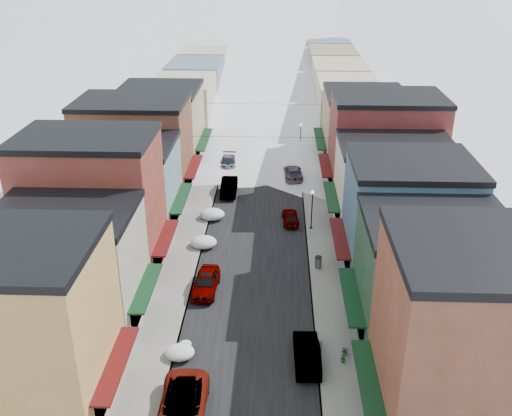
# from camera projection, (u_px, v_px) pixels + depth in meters

# --- Properties ---
(road) EXTENTS (10.00, 160.00, 0.01)m
(road) POSITION_uv_depth(u_px,v_px,m) (264.00, 136.00, 86.63)
(road) COLOR black
(road) RESTS_ON ground
(sidewalk_left) EXTENTS (3.20, 160.00, 0.15)m
(sidewalk_left) POSITION_uv_depth(u_px,v_px,m) (221.00, 135.00, 86.84)
(sidewalk_left) COLOR gray
(sidewalk_left) RESTS_ON ground
(sidewalk_right) EXTENTS (3.20, 160.00, 0.15)m
(sidewalk_right) POSITION_uv_depth(u_px,v_px,m) (308.00, 136.00, 86.37)
(sidewalk_right) COLOR gray
(sidewalk_right) RESTS_ON ground
(curb_left) EXTENTS (0.10, 160.00, 0.15)m
(curb_left) POSITION_uv_depth(u_px,v_px,m) (231.00, 135.00, 86.79)
(curb_left) COLOR slate
(curb_left) RESTS_ON ground
(curb_right) EXTENTS (0.10, 160.00, 0.15)m
(curb_right) POSITION_uv_depth(u_px,v_px,m) (298.00, 135.00, 86.42)
(curb_right) COLOR slate
(curb_right) RESTS_ON ground
(bldg_l_yellow) EXTENTS (11.30, 8.70, 11.50)m
(bldg_l_yellow) POSITION_uv_depth(u_px,v_px,m) (19.00, 327.00, 33.94)
(bldg_l_yellow) COLOR tan
(bldg_l_yellow) RESTS_ON ground
(bldg_l_cream) EXTENTS (11.30, 8.20, 9.50)m
(bldg_l_cream) POSITION_uv_depth(u_px,v_px,m) (69.00, 268.00, 42.07)
(bldg_l_cream) COLOR #B2A98F
(bldg_l_cream) RESTS_ON ground
(bldg_l_brick_near) EXTENTS (12.30, 8.20, 12.50)m
(bldg_l_brick_near) POSITION_uv_depth(u_px,v_px,m) (93.00, 205.00, 48.70)
(bldg_l_brick_near) COLOR maroon
(bldg_l_brick_near) RESTS_ON ground
(bldg_l_grayblue) EXTENTS (11.30, 9.20, 9.00)m
(bldg_l_grayblue) POSITION_uv_depth(u_px,v_px,m) (125.00, 185.00, 57.12)
(bldg_l_grayblue) COLOR gray
(bldg_l_grayblue) RESTS_ON ground
(bldg_l_brick_far) EXTENTS (13.30, 9.20, 11.00)m
(bldg_l_brick_far) POSITION_uv_depth(u_px,v_px,m) (135.00, 147.00, 64.89)
(bldg_l_brick_far) COLOR brown
(bldg_l_brick_far) RESTS_ON ground
(bldg_l_tan) EXTENTS (11.30, 11.20, 10.00)m
(bldg_l_tan) POSITION_uv_depth(u_px,v_px,m) (161.00, 126.00, 74.13)
(bldg_l_tan) COLOR tan
(bldg_l_tan) RESTS_ON ground
(bldg_r_brick_near) EXTENTS (12.30, 9.20, 12.50)m
(bldg_r_brick_near) POSITION_uv_depth(u_px,v_px,m) (483.00, 343.00, 31.86)
(bldg_r_brick_near) COLOR brown
(bldg_r_brick_near) RESTS_ON ground
(bldg_r_green) EXTENTS (11.30, 9.20, 9.50)m
(bldg_r_green) POSITION_uv_depth(u_px,v_px,m) (432.00, 279.00, 40.67)
(bldg_r_green) COLOR #1E402A
(bldg_r_green) RESTS_ON ground
(bldg_r_blue) EXTENTS (11.30, 9.20, 10.50)m
(bldg_r_blue) POSITION_uv_depth(u_px,v_px,m) (407.00, 218.00, 48.61)
(bldg_r_blue) COLOR #365A7A
(bldg_r_blue) RESTS_ON ground
(bldg_r_cream) EXTENTS (12.30, 9.20, 9.00)m
(bldg_r_cream) POSITION_uv_depth(u_px,v_px,m) (393.00, 186.00, 57.06)
(bldg_r_cream) COLOR beige
(bldg_r_cream) RESTS_ON ground
(bldg_r_brick_far) EXTENTS (13.30, 9.20, 11.50)m
(bldg_r_brick_far) POSITION_uv_depth(u_px,v_px,m) (385.00, 145.00, 64.67)
(bldg_r_brick_far) COLOR maroon
(bldg_r_brick_far) RESTS_ON ground
(bldg_r_tan) EXTENTS (11.30, 11.20, 9.50)m
(bldg_r_tan) POSITION_uv_depth(u_px,v_px,m) (363.00, 128.00, 74.19)
(bldg_r_tan) COLOR #9E7E67
(bldg_r_tan) RESTS_ON ground
(distant_blocks) EXTENTS (34.00, 55.00, 8.00)m
(distant_blocks) POSITION_uv_depth(u_px,v_px,m) (268.00, 77.00, 105.79)
(distant_blocks) COLOR gray
(distant_blocks) RESTS_ON ground
(overhead_cables) EXTENTS (16.40, 15.04, 0.04)m
(overhead_cables) POSITION_uv_depth(u_px,v_px,m) (262.00, 119.00, 72.70)
(overhead_cables) COLOR black
(overhead_cables) RESTS_ON ground
(car_white_suv) EXTENTS (3.06, 6.31, 1.73)m
(car_white_suv) POSITION_uv_depth(u_px,v_px,m) (183.00, 407.00, 34.75)
(car_white_suv) COLOR silver
(car_white_suv) RESTS_ON ground
(car_silver_sedan) EXTENTS (2.25, 4.99, 1.66)m
(car_silver_sedan) POSITION_uv_depth(u_px,v_px,m) (206.00, 282.00, 47.60)
(car_silver_sedan) COLOR #9C9EA4
(car_silver_sedan) RESTS_ON ground
(car_dark_hatch) EXTENTS (1.86, 5.15, 1.69)m
(car_dark_hatch) POSITION_uv_depth(u_px,v_px,m) (229.00, 187.00, 66.25)
(car_dark_hatch) COLOR black
(car_dark_hatch) RESTS_ON ground
(car_silver_wagon) EXTENTS (2.22, 5.20, 1.49)m
(car_silver_wagon) POSITION_uv_depth(u_px,v_px,m) (228.00, 162.00, 73.87)
(car_silver_wagon) COLOR gray
(car_silver_wagon) RESTS_ON ground
(car_green_sedan) EXTENTS (1.88, 5.01, 1.63)m
(car_green_sedan) POSITION_uv_depth(u_px,v_px,m) (307.00, 353.00, 39.40)
(car_green_sedan) COLOR black
(car_green_sedan) RESTS_ON ground
(car_gray_suv) EXTENTS (1.89, 4.10, 1.36)m
(car_gray_suv) POSITION_uv_depth(u_px,v_px,m) (290.00, 217.00, 59.34)
(car_gray_suv) COLOR #A0A5A9
(car_gray_suv) RESTS_ON ground
(car_black_sedan) EXTENTS (2.55, 5.55, 1.57)m
(car_black_sedan) POSITION_uv_depth(u_px,v_px,m) (293.00, 173.00, 70.48)
(car_black_sedan) COLOR black
(car_black_sedan) RESTS_ON ground
(car_lane_silver) EXTENTS (2.40, 5.19, 1.72)m
(car_lane_silver) POSITION_uv_depth(u_px,v_px,m) (253.00, 136.00, 83.47)
(car_lane_silver) COLOR #A2A3AA
(car_lane_silver) RESTS_ON ground
(car_lane_white) EXTENTS (2.64, 5.35, 1.46)m
(car_lane_white) POSITION_uv_depth(u_px,v_px,m) (270.00, 111.00, 96.45)
(car_lane_white) COLOR white
(car_lane_white) RESTS_ON ground
(parking_sign) EXTENTS (0.06, 0.28, 2.09)m
(parking_sign) POSITION_uv_depth(u_px,v_px,m) (321.00, 352.00, 38.66)
(parking_sign) COLOR black
(parking_sign) RESTS_ON sidewalk_right
(trash_can) EXTENTS (0.64, 0.64, 1.09)m
(trash_can) POSITION_uv_depth(u_px,v_px,m) (318.00, 262.00, 50.84)
(trash_can) COLOR #5B5E61
(trash_can) RESTS_ON sidewalk_right
(streetlamp_near) EXTENTS (0.35, 0.35, 4.17)m
(streetlamp_near) POSITION_uv_depth(u_px,v_px,m) (312.00, 205.00, 57.02)
(streetlamp_near) COLOR black
(streetlamp_near) RESTS_ON sidewalk_right
(streetlamp_far) EXTENTS (0.33, 0.33, 3.95)m
(streetlamp_far) POSITION_uv_depth(u_px,v_px,m) (301.00, 134.00, 78.75)
(streetlamp_far) COLOR black
(streetlamp_far) RESTS_ON sidewalk_right
(planter_near) EXTENTS (0.67, 0.62, 0.61)m
(planter_near) POSITION_uv_depth(u_px,v_px,m) (345.00, 351.00, 40.15)
(planter_near) COLOR #2F5A28
(planter_near) RESTS_ON sidewalk_right
(planter_far) EXTENTS (0.44, 0.44, 0.62)m
(planter_far) POSITION_uv_depth(u_px,v_px,m) (343.00, 358.00, 39.43)
(planter_far) COLOR #2C602B
(planter_far) RESTS_ON sidewalk_right
(snow_pile_near) EXTENTS (2.09, 2.48, 0.88)m
(snow_pile_near) POSITION_uv_depth(u_px,v_px,m) (180.00, 352.00, 40.13)
(snow_pile_near) COLOR white
(snow_pile_near) RESTS_ON ground
(snow_pile_mid) EXTENTS (2.51, 2.74, 1.06)m
(snow_pile_mid) POSITION_uv_depth(u_px,v_px,m) (204.00, 242.00, 54.70)
(snow_pile_mid) COLOR white
(snow_pile_mid) RESTS_ON ground
(snow_pile_far) EXTENTS (2.63, 2.82, 1.11)m
(snow_pile_far) POSITION_uv_depth(u_px,v_px,m) (212.00, 214.00, 60.28)
(snow_pile_far) COLOR white
(snow_pile_far) RESTS_ON ground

